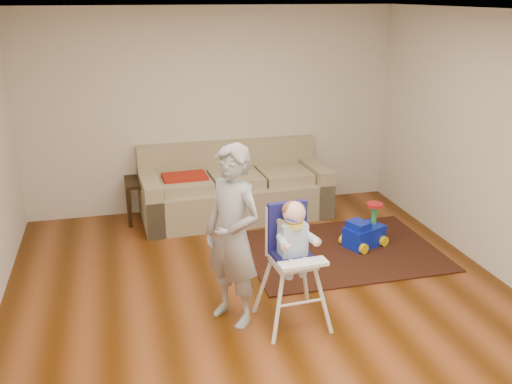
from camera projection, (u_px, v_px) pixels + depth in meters
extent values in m
plane|color=#472105|center=(266.00, 302.00, 5.54)|extent=(5.50, 5.50, 0.00)
cube|color=silver|center=(213.00, 111.00, 7.61)|extent=(5.00, 0.04, 2.70)
cube|color=silver|center=(509.00, 151.00, 5.67)|extent=(0.04, 5.50, 2.70)
cube|color=white|center=(268.00, 11.00, 4.64)|extent=(5.00, 5.50, 0.04)
cube|color=#A32012|center=(185.00, 177.00, 7.27)|extent=(0.57, 0.38, 0.04)
cube|color=black|center=(341.00, 251.00, 6.62)|extent=(2.21, 1.66, 0.02)
sphere|color=#0D21C7|center=(302.00, 262.00, 6.17)|extent=(0.14, 0.14, 0.14)
cylinder|color=#0D21C7|center=(291.00, 220.00, 4.75)|extent=(0.02, 0.12, 0.01)
imported|color=#99989B|center=(233.00, 236.00, 4.98)|extent=(0.67, 0.72, 1.65)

